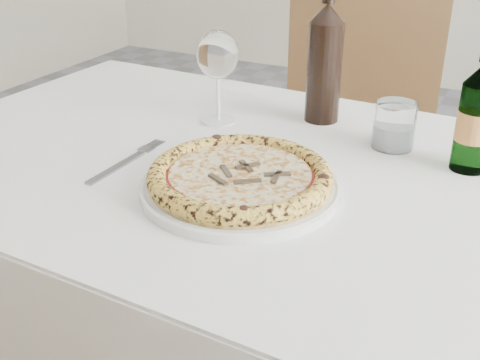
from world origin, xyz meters
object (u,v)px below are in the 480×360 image
at_px(plate, 240,187).
at_px(beer_bottle, 476,118).
at_px(chair_far, 354,121).
at_px(pizza, 240,176).
at_px(tumbler, 394,128).
at_px(dining_table, 266,218).
at_px(wine_glass, 218,57).
at_px(wine_bottle, 325,62).

height_order(plate, beer_bottle, beer_bottle).
bearing_deg(chair_far, beer_bottle, -61.11).
bearing_deg(pizza, tumbler, 59.64).
distance_m(dining_table, wine_glass, 0.32).
bearing_deg(pizza, plate, 16.22).
bearing_deg(plate, beer_bottle, 39.37).
bearing_deg(pizza, wine_bottle, 89.56).
distance_m(plate, beer_bottle, 0.39).
distance_m(chair_far, plate, 0.98).
height_order(plate, wine_glass, wine_glass).
xyz_separation_m(pizza, beer_bottle, (0.29, 0.24, 0.06)).
height_order(chair_far, wine_glass, wine_glass).
height_order(chair_far, plate, chair_far).
xyz_separation_m(dining_table, beer_bottle, (0.29, 0.14, 0.19)).
bearing_deg(plate, chair_far, 95.88).
distance_m(tumbler, wine_bottle, 0.19).
relative_size(wine_glass, wine_bottle, 0.66).
relative_size(chair_far, wine_glass, 5.22).
xyz_separation_m(pizza, wine_bottle, (0.00, 0.35, 0.09)).
bearing_deg(tumbler, dining_table, -132.62).
xyz_separation_m(wine_glass, beer_bottle, (0.47, -0.01, -0.04)).
relative_size(dining_table, pizza, 4.88).
bearing_deg(wine_glass, wine_bottle, 29.67).
height_order(plate, wine_bottle, wine_bottle).
bearing_deg(beer_bottle, tumbler, 165.18).
distance_m(dining_table, wine_bottle, 0.33).
height_order(chair_far, tumbler, chair_far).
bearing_deg(wine_glass, chair_far, 83.90).
distance_m(chair_far, pizza, 0.99).
height_order(pizza, wine_bottle, wine_bottle).
bearing_deg(chair_far, dining_table, -83.43).
bearing_deg(beer_bottle, wine_bottle, 159.77).
bearing_deg(wine_glass, tumbler, 4.75).
xyz_separation_m(wine_glass, wine_bottle, (0.18, 0.10, -0.01)).
distance_m(chair_far, wine_glass, 0.79).
height_order(plate, tumbler, tumbler).
bearing_deg(beer_bottle, dining_table, -154.41).
bearing_deg(wine_bottle, tumbler, -24.46).
height_order(chair_far, beer_bottle, beer_bottle).
distance_m(tumbler, beer_bottle, 0.15).
relative_size(wine_glass, tumbler, 2.19).
height_order(dining_table, beer_bottle, beer_bottle).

